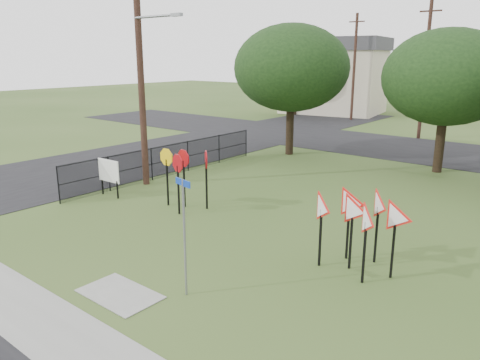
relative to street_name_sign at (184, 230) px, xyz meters
The scene contains 17 objects.
ground 2.48m from the street_name_sign, 131.61° to the left, with size 140.00×140.00×0.00m, color #314B1C.
sidewalk 3.48m from the street_name_sign, 113.68° to the right, with size 30.00×1.60×0.02m, color gray.
street_left 17.53m from the street_name_sign, 139.28° to the left, with size 8.00×50.00×0.02m, color black.
street_far 21.49m from the street_name_sign, 93.30° to the left, with size 60.00×8.00×0.02m, color black.
curb_pad 2.28m from the street_name_sign, 140.63° to the right, with size 2.00×1.20×0.02m, color gray.
street_name_sign is the anchor object (origin of this frame).
stop_sign_cluster 6.53m from the street_name_sign, 136.09° to the left, with size 2.03×1.41×2.22m.
yield_sign_cluster 4.61m from the street_name_sign, 56.74° to the left, with size 2.63×2.00×2.11m.
info_board 9.04m from the street_name_sign, 155.48° to the left, with size 1.21×0.09×1.51m.
utility_pole_main 10.91m from the street_name_sign, 145.21° to the left, with size 3.55×0.33×10.00m.
far_pole_a 25.76m from the street_name_sign, 97.26° to the left, with size 1.40×0.24×9.00m.
far_pole_c 33.47m from the street_name_sign, 109.69° to the left, with size 1.40×0.24×9.00m.
fence_run 11.71m from the street_name_sign, 139.15° to the left, with size 0.05×11.55×1.50m.
house_left 38.58m from the street_name_sign, 113.29° to the left, with size 10.58×8.88×7.20m.
tree_near_left 17.30m from the street_name_sign, 115.17° to the left, with size 6.40×6.40×7.27m.
tree_near_mid 16.66m from the street_name_sign, 87.32° to the left, with size 6.00×6.00×6.80m.
tree_far_left 35.98m from the street_name_sign, 118.77° to the left, with size 6.80×6.80×7.73m.
Camera 1 is at (8.61, -8.39, 5.52)m, focal length 35.00 mm.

